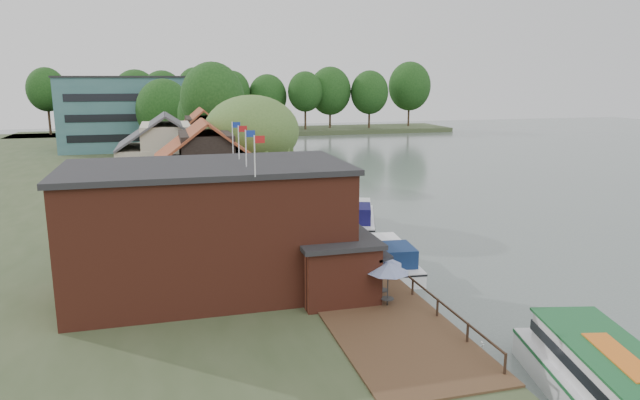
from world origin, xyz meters
TOP-DOWN VIEW (x-y plane):
  - ground at (0.00, 0.00)m, footprint 260.00×260.00m
  - land_bank at (-30.00, 35.00)m, footprint 50.00×140.00m
  - quay_deck at (-8.00, 10.00)m, footprint 6.00×50.00m
  - quay_rail at (-5.30, 10.50)m, footprint 0.20×49.00m
  - pub at (-14.00, -1.00)m, footprint 20.00×11.00m
  - hotel_block at (-22.00, 70.00)m, footprint 25.40×12.40m
  - cottage_a at (-15.00, 14.00)m, footprint 8.60×7.60m
  - cottage_b at (-18.00, 24.00)m, footprint 9.60×8.60m
  - cottage_c at (-14.00, 33.00)m, footprint 7.60×7.60m
  - willow at (-10.50, 19.00)m, footprint 8.60×8.60m
  - umbrella_0 at (-7.23, -6.06)m, footprint 2.26×2.26m
  - umbrella_1 at (-7.04, -4.82)m, footprint 2.19×2.19m
  - umbrella_2 at (-8.05, -1.20)m, footprint 2.02×2.02m
  - umbrella_3 at (-7.13, 2.73)m, footprint 2.39×2.39m
  - umbrella_4 at (-8.01, 4.03)m, footprint 2.29×2.29m
  - umbrella_5 at (-6.86, 8.86)m, footprint 2.27×2.27m
  - cruiser_0 at (-3.72, 2.23)m, footprint 3.94×9.45m
  - cruiser_1 at (-2.38, 13.12)m, footprint 6.48×10.75m
  - cruiser_2 at (-3.47, 24.84)m, footprint 5.41×10.48m
  - tour_boat at (-2.38, -17.23)m, footprint 6.48×13.45m
  - swan at (-4.30, -10.65)m, footprint 0.44×0.44m
  - bank_tree_0 at (-11.98, 42.06)m, footprint 8.12×8.12m
  - bank_tree_1 at (-12.22, 48.63)m, footprint 8.17×8.17m
  - bank_tree_2 at (-18.01, 59.63)m, footprint 8.50×8.50m
  - bank_tree_3 at (-18.09, 78.97)m, footprint 8.00×8.00m
  - bank_tree_4 at (-11.60, 86.40)m, footprint 7.40×7.40m
  - bank_tree_5 at (-15.70, 94.29)m, footprint 7.37×7.37m

SIDE VIEW (x-z plane):
  - ground at x=0.00m, z-range 0.00..0.00m
  - swan at x=-4.30m, z-range 0.00..0.44m
  - land_bank at x=-30.00m, z-range 0.00..1.00m
  - quay_deck at x=-8.00m, z-range 1.00..1.10m
  - cruiser_0 at x=-3.72m, z-range 0.00..2.20m
  - cruiser_2 at x=-3.47m, z-range 0.00..2.43m
  - cruiser_1 at x=-2.38m, z-range 0.00..2.49m
  - tour_boat at x=-2.38m, z-range 0.00..2.83m
  - quay_rail at x=-5.30m, z-range 1.00..2.00m
  - umbrella_0 at x=-7.23m, z-range 1.10..3.48m
  - umbrella_1 at x=-7.04m, z-range 1.10..3.48m
  - umbrella_2 at x=-8.05m, z-range 1.10..3.48m
  - umbrella_3 at x=-7.13m, z-range 1.10..3.48m
  - umbrella_4 at x=-8.01m, z-range 1.10..3.48m
  - umbrella_5 at x=-6.86m, z-range 1.10..3.48m
  - pub at x=-14.00m, z-range 1.00..8.30m
  - cottage_a at x=-15.00m, z-range 1.00..9.50m
  - cottage_b at x=-18.00m, z-range 1.00..9.50m
  - cottage_c at x=-14.00m, z-range 1.00..9.50m
  - willow at x=-10.50m, z-range 1.00..11.43m
  - bank_tree_5 at x=-15.70m, z-range 1.00..11.78m
  - bank_tree_1 at x=-12.22m, z-range 1.00..12.50m
  - bank_tree_2 at x=-18.01m, z-range 1.00..12.85m
  - hotel_block at x=-22.00m, z-range 1.00..13.30m
  - bank_tree_3 at x=-18.09m, z-range 1.00..14.33m
  - bank_tree_0 at x=-11.98m, z-range 1.00..14.94m
  - bank_tree_4 at x=-11.60m, z-range 1.00..15.06m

